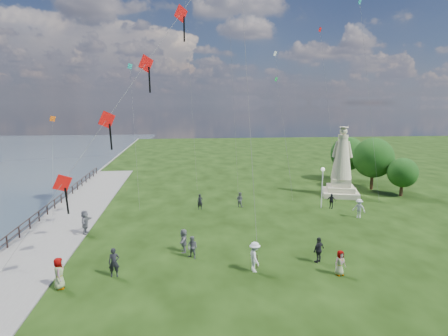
{
  "coord_description": "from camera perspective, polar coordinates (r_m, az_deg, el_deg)",
  "views": [
    {
      "loc": [
        -3.93,
        -18.4,
        10.13
      ],
      "look_at": [
        -1.0,
        8.0,
        5.5
      ],
      "focal_mm": 30.0,
      "sensor_mm": 36.0,
      "label": 1
    }
  ],
  "objects": [
    {
      "name": "person_0",
      "position": [
        23.59,
        -16.42,
        -13.65
      ],
      "size": [
        0.68,
        0.5,
        1.74
      ],
      "primitive_type": "imported",
      "rotation": [
        0.0,
        0.0,
        0.14
      ],
      "color": "black",
      "rests_on": "ground"
    },
    {
      "name": "person_8",
      "position": [
        35.62,
        19.88,
        -5.8
      ],
      "size": [
        1.2,
        1.18,
        1.72
      ],
      "primitive_type": "imported",
      "rotation": [
        0.0,
        0.0,
        -0.76
      ],
      "color": "silver",
      "rests_on": "ground"
    },
    {
      "name": "person_9",
      "position": [
        37.97,
        16.03,
        -4.84
      ],
      "size": [
        0.95,
        0.84,
        1.46
      ],
      "primitive_type": "imported",
      "rotation": [
        0.0,
        0.0,
        -0.59
      ],
      "color": "black",
      "rests_on": "ground"
    },
    {
      "name": "red_kite_train",
      "position": [
        23.17,
        -12.28,
        14.19
      ],
      "size": [
        12.19,
        9.35,
        19.36
      ],
      "color": "black",
      "rests_on": "ground"
    },
    {
      "name": "lamppost",
      "position": [
        37.45,
        14.77,
        -1.6
      ],
      "size": [
        0.37,
        0.37,
        4.0
      ],
      "color": "silver",
      "rests_on": "ground"
    },
    {
      "name": "person_6",
      "position": [
        36.2,
        -3.66,
        -5.16
      ],
      "size": [
        0.59,
        0.44,
        1.49
      ],
      "primitive_type": "imported",
      "rotation": [
        0.0,
        0.0,
        0.16
      ],
      "color": "black",
      "rests_on": "ground"
    },
    {
      "name": "person_3",
      "position": [
        25.27,
        14.24,
        -11.99
      ],
      "size": [
        1.1,
        0.97,
        1.69
      ],
      "primitive_type": "imported",
      "rotation": [
        0.0,
        0.0,
        3.73
      ],
      "color": "black",
      "rests_on": "ground"
    },
    {
      "name": "person_4",
      "position": [
        23.92,
        17.26,
        -13.63
      ],
      "size": [
        0.84,
        0.64,
        1.52
      ],
      "primitive_type": "imported",
      "rotation": [
        0.0,
        0.0,
        0.27
      ],
      "color": "#595960",
      "rests_on": "ground"
    },
    {
      "name": "waterfront",
      "position": [
        31.34,
        -27.54,
        -10.26
      ],
      "size": [
        200.0,
        200.0,
        1.51
      ],
      "color": "#32414C",
      "rests_on": "ground"
    },
    {
      "name": "statue",
      "position": [
        43.03,
        17.46,
        -0.29
      ],
      "size": [
        4.68,
        4.68,
        7.59
      ],
      "rotation": [
        0.0,
        0.0,
        -0.31
      ],
      "color": "#BDB18F",
      "rests_on": "ground"
    },
    {
      "name": "person_2",
      "position": [
        23.35,
        4.7,
        -13.35
      ],
      "size": [
        0.77,
        1.27,
        1.86
      ],
      "primitive_type": "imported",
      "rotation": [
        0.0,
        0.0,
        1.69
      ],
      "color": "silver",
      "rests_on": "ground"
    },
    {
      "name": "small_kites",
      "position": [
        42.82,
        2.39,
        15.83
      ],
      "size": [
        32.13,
        16.44,
        29.97
      ],
      "color": "teal",
      "rests_on": "ground"
    },
    {
      "name": "person_5",
      "position": [
        31.21,
        -20.39,
        -7.89
      ],
      "size": [
        0.9,
        1.79,
        1.87
      ],
      "primitive_type": "imported",
      "rotation": [
        0.0,
        0.0,
        1.48
      ],
      "color": "#595960",
      "rests_on": "ground"
    },
    {
      "name": "person_7",
      "position": [
        36.99,
        2.41,
        -4.82
      ],
      "size": [
        0.85,
        0.76,
        1.48
      ],
      "primitive_type": "imported",
      "rotation": [
        0.0,
        0.0,
        2.57
      ],
      "color": "#595960",
      "rests_on": "ground"
    },
    {
      "name": "tree_row",
      "position": [
        48.54,
        20.93,
        1.4
      ],
      "size": [
        6.16,
        12.58,
        6.13
      ],
      "color": "#382314",
      "rests_on": "ground"
    },
    {
      "name": "person_10",
      "position": [
        23.22,
        -23.85,
        -14.46
      ],
      "size": [
        0.71,
        0.97,
        1.78
      ],
      "primitive_type": "imported",
      "rotation": [
        0.0,
        0.0,
        1.79
      ],
      "color": "#595960",
      "rests_on": "ground"
    },
    {
      "name": "person_11",
      "position": [
        26.3,
        -6.16,
        -10.91
      ],
      "size": [
        0.72,
        1.54,
        1.63
      ],
      "primitive_type": "imported",
      "rotation": [
        0.0,
        0.0,
        4.67
      ],
      "color": "#595960",
      "rests_on": "ground"
    },
    {
      "name": "person_1",
      "position": [
        25.24,
        -4.83,
        -11.96
      ],
      "size": [
        0.86,
        0.8,
        1.5
      ],
      "primitive_type": "imported",
      "rotation": [
        0.0,
        0.0,
        -0.64
      ],
      "color": "#595960",
      "rests_on": "ground"
    }
  ]
}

